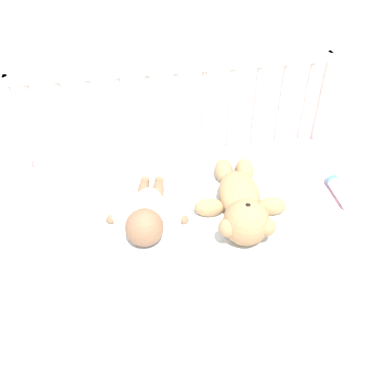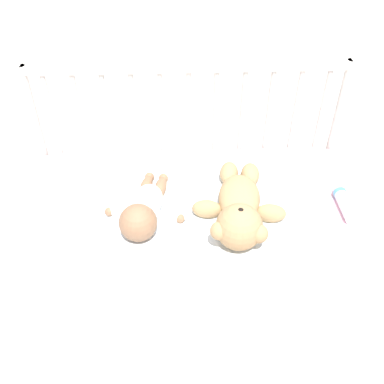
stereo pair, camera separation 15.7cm
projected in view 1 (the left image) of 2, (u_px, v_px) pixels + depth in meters
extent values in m
plane|color=silver|center=(192.00, 276.00, 1.91)|extent=(12.00, 12.00, 0.00)
cube|color=#EDB7C6|center=(192.00, 242.00, 1.77)|extent=(1.30, 0.65, 0.44)
cylinder|color=beige|center=(31.00, 169.00, 1.82)|extent=(0.04, 0.04, 0.85)
cylinder|color=beige|center=(313.00, 140.00, 1.98)|extent=(0.04, 0.04, 0.85)
cube|color=beige|center=(176.00, 68.00, 1.64)|extent=(1.27, 0.03, 0.04)
cylinder|color=beige|center=(37.00, 126.00, 1.69)|extent=(0.02, 0.02, 0.37)
cylinder|color=beige|center=(66.00, 123.00, 1.71)|extent=(0.02, 0.02, 0.37)
cylinder|color=beige|center=(95.00, 121.00, 1.72)|extent=(0.02, 0.02, 0.37)
cylinder|color=beige|center=(122.00, 118.00, 1.74)|extent=(0.02, 0.02, 0.37)
cylinder|color=beige|center=(150.00, 116.00, 1.75)|extent=(0.02, 0.02, 0.37)
cylinder|color=beige|center=(177.00, 114.00, 1.77)|extent=(0.02, 0.02, 0.37)
cylinder|color=beige|center=(204.00, 111.00, 1.78)|extent=(0.02, 0.02, 0.37)
cylinder|color=beige|center=(230.00, 109.00, 1.80)|extent=(0.02, 0.02, 0.37)
cylinder|color=beige|center=(255.00, 107.00, 1.81)|extent=(0.02, 0.02, 0.37)
cylinder|color=beige|center=(281.00, 104.00, 1.82)|extent=(0.02, 0.02, 0.37)
cylinder|color=beige|center=(306.00, 102.00, 1.84)|extent=(0.02, 0.02, 0.37)
cube|color=white|center=(200.00, 205.00, 1.60)|extent=(0.87, 0.56, 0.01)
ellipsoid|color=tan|center=(239.00, 193.00, 1.58)|extent=(0.18, 0.26, 0.10)
sphere|color=tan|center=(246.00, 222.00, 1.43)|extent=(0.16, 0.16, 0.16)
sphere|color=tan|center=(247.00, 213.00, 1.40)|extent=(0.07, 0.07, 0.07)
sphere|color=black|center=(248.00, 206.00, 1.38)|extent=(0.02, 0.02, 0.02)
sphere|color=tan|center=(266.00, 227.00, 1.41)|extent=(0.06, 0.06, 0.06)
sphere|color=tan|center=(228.00, 228.00, 1.40)|extent=(0.06, 0.06, 0.06)
ellipsoid|color=tan|center=(272.00, 206.00, 1.56)|extent=(0.12, 0.08, 0.07)
ellipsoid|color=tan|center=(209.00, 208.00, 1.55)|extent=(0.12, 0.08, 0.07)
ellipsoid|color=tan|center=(245.00, 170.00, 1.71)|extent=(0.09, 0.13, 0.07)
ellipsoid|color=tan|center=(224.00, 171.00, 1.71)|extent=(0.09, 0.13, 0.07)
ellipsoid|color=white|center=(148.00, 206.00, 1.54)|extent=(0.14, 0.19, 0.09)
sphere|color=#936B4C|center=(144.00, 227.00, 1.43)|extent=(0.13, 0.13, 0.13)
ellipsoid|color=white|center=(174.00, 218.00, 1.53)|extent=(0.13, 0.06, 0.04)
ellipsoid|color=white|center=(122.00, 218.00, 1.53)|extent=(0.13, 0.06, 0.04)
sphere|color=#936B4C|center=(184.00, 219.00, 1.52)|extent=(0.03, 0.03, 0.03)
sphere|color=#936B4C|center=(111.00, 219.00, 1.52)|extent=(0.03, 0.03, 0.03)
ellipsoid|color=#936B4C|center=(158.00, 191.00, 1.64)|extent=(0.07, 0.13, 0.05)
ellipsoid|color=#936B4C|center=(143.00, 191.00, 1.64)|extent=(0.07, 0.13, 0.05)
sphere|color=#936B4C|center=(159.00, 181.00, 1.69)|extent=(0.04, 0.04, 0.04)
sphere|color=#936B4C|center=(145.00, 181.00, 1.69)|extent=(0.04, 0.04, 0.04)
cylinder|color=white|center=(341.00, 193.00, 1.63)|extent=(0.05, 0.14, 0.05)
cylinder|color=#4C99D8|center=(333.00, 181.00, 1.68)|extent=(0.05, 0.02, 0.05)
sphere|color=#EAC67F|center=(331.00, 178.00, 1.69)|extent=(0.04, 0.04, 0.04)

